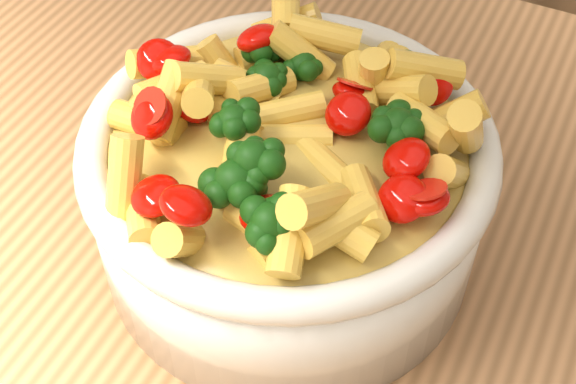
% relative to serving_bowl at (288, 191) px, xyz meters
% --- Properties ---
extents(serving_bowl, '(0.26, 0.26, 0.11)m').
position_rel_serving_bowl_xyz_m(serving_bowl, '(0.00, 0.00, 0.00)').
color(serving_bowl, silver).
rests_on(serving_bowl, table).
extents(pasta_salad, '(0.20, 0.20, 0.05)m').
position_rel_serving_bowl_xyz_m(pasta_salad, '(0.00, 0.00, 0.07)').
color(pasta_salad, '#F7CA4E').
rests_on(pasta_salad, serving_bowl).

